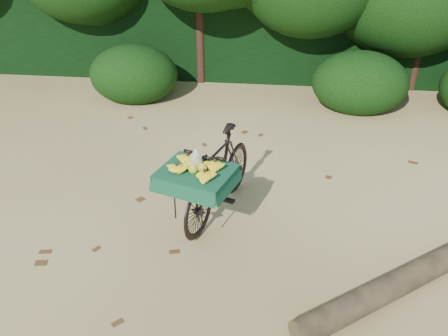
# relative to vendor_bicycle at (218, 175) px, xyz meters

# --- Properties ---
(ground) EXTENTS (80.00, 80.00, 0.00)m
(ground) POSITION_rel_vendor_bicycle_xyz_m (0.78, -0.41, -0.58)
(ground) COLOR tan
(ground) RESTS_ON ground
(vendor_bicycle) EXTENTS (1.22, 1.99, 1.14)m
(vendor_bicycle) POSITION_rel_vendor_bicycle_xyz_m (0.00, 0.00, 0.00)
(vendor_bicycle) COLOR black
(vendor_bicycle) RESTS_ON ground
(fallen_log) EXTENTS (3.22, 2.51, 0.28)m
(fallen_log) POSITION_rel_vendor_bicycle_xyz_m (2.52, -0.91, -0.44)
(fallen_log) COLOR brown
(fallen_log) RESTS_ON ground
(hedge_backdrop) EXTENTS (26.00, 1.80, 1.80)m
(hedge_backdrop) POSITION_rel_vendor_bicycle_xyz_m (0.78, 5.89, 0.32)
(hedge_backdrop) COLOR black
(hedge_backdrop) RESTS_ON ground
(bush_clumps) EXTENTS (8.80, 1.70, 0.90)m
(bush_clumps) POSITION_rel_vendor_bicycle_xyz_m (1.28, 3.89, -0.13)
(bush_clumps) COLOR black
(bush_clumps) RESTS_ON ground
(leaf_litter) EXTENTS (7.00, 7.30, 0.01)m
(leaf_litter) POSITION_rel_vendor_bicycle_xyz_m (0.78, 0.24, -0.57)
(leaf_litter) COLOR #513215
(leaf_litter) RESTS_ON ground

